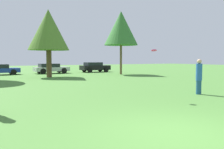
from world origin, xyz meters
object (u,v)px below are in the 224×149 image
at_px(person_catcher, 199,76).
at_px(parked_car_silver, 51,68).
at_px(tree_3, 121,28).
at_px(frisbee, 154,50).
at_px(parked_car_black, 95,67).
at_px(parked_car_blue, 0,69).
at_px(tree_2, 48,30).

distance_m(person_catcher, parked_car_silver, 20.33).
relative_size(person_catcher, tree_3, 0.25).
bearing_deg(frisbee, parked_car_black, 70.12).
distance_m(tree_3, parked_car_silver, 9.66).
height_order(frisbee, parked_car_silver, frisbee).
bearing_deg(parked_car_blue, tree_3, -27.68).
bearing_deg(person_catcher, tree_3, -104.70).
bearing_deg(parked_car_black, parked_car_silver, 178.65).
bearing_deg(parked_car_silver, frisbee, -94.77).
bearing_deg(person_catcher, tree_2, -73.73).
bearing_deg(frisbee, tree_3, 61.87).
xyz_separation_m(tree_2, parked_car_silver, (1.80, 5.62, -3.83)).
bearing_deg(tree_3, parked_car_blue, 152.98).
xyz_separation_m(frisbee, parked_car_black, (7.30, 20.19, -1.42)).
height_order(person_catcher, parked_car_blue, person_catcher).
relative_size(tree_3, parked_car_blue, 1.82).
bearing_deg(tree_2, frisbee, -88.65).
bearing_deg(tree_3, tree_2, 179.02).
distance_m(person_catcher, parked_car_blue, 21.71).
distance_m(person_catcher, parked_car_black, 20.68).
distance_m(frisbee, parked_car_black, 21.51).
xyz_separation_m(person_catcher, parked_car_black, (4.40, 20.20, -0.20)).
height_order(person_catcher, parked_car_silver, person_catcher).
bearing_deg(person_catcher, frisbee, 3.49).
bearing_deg(tree_3, parked_car_black, 94.57).
height_order(parked_car_silver, parked_car_black, parked_car_black).
bearing_deg(parked_car_blue, person_catcher, -71.90).
xyz_separation_m(tree_2, parked_car_blue, (-3.74, 5.90, -3.86)).
height_order(frisbee, parked_car_black, frisbee).
relative_size(person_catcher, parked_car_silver, 0.43).
bearing_deg(parked_car_blue, frisbee, -79.41).
height_order(tree_3, parked_car_black, tree_3).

